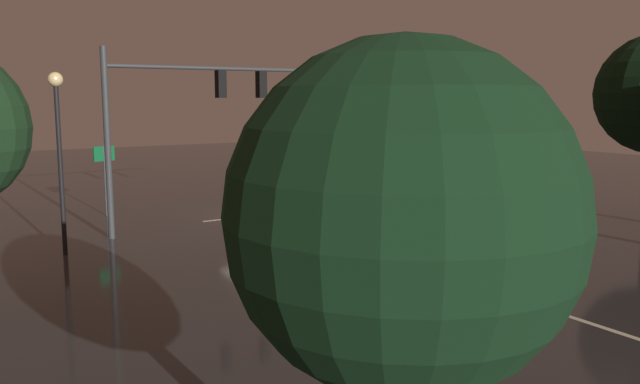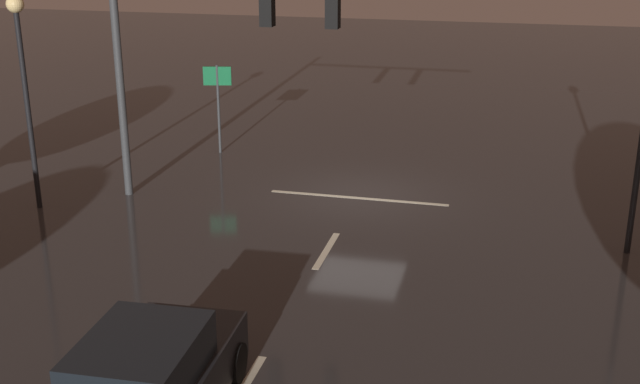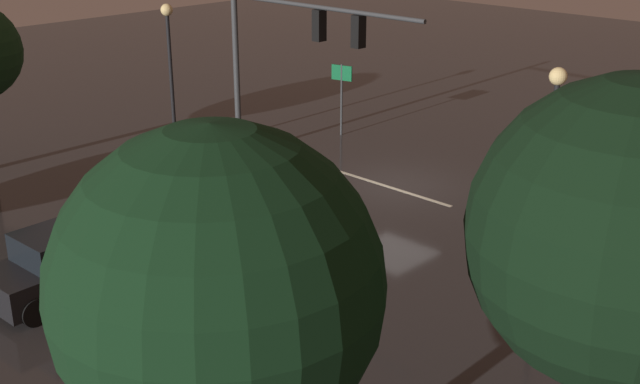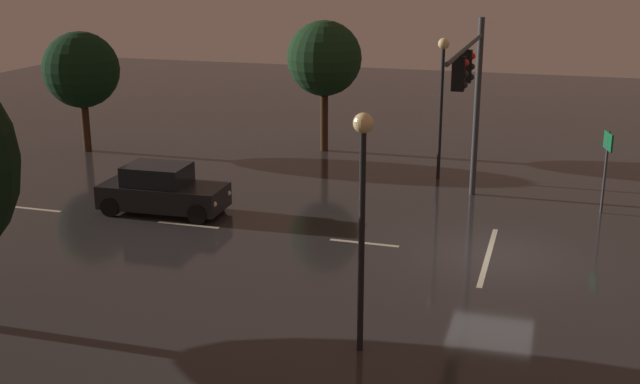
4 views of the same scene
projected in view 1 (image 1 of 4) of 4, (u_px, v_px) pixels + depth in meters
ground_plane at (257, 215)px, 26.91m from camera, size 80.00×80.00×0.00m
traffic_signal_assembly at (184, 104)px, 23.17m from camera, size 8.48×0.47×6.50m
lane_dash_far at (308, 231)px, 23.58m from camera, size 0.16×2.20×0.01m
lane_dash_mid at (418, 267)px, 18.59m from camera, size 0.16×2.20×0.01m
lane_dash_near at (608, 329)px, 13.59m from camera, size 0.16×2.20×0.01m
stop_bar at (260, 215)px, 26.73m from camera, size 5.00×0.16×0.01m
car_approaching at (426, 254)px, 16.78m from camera, size 2.06×4.43×1.70m
street_lamp_left_kerb at (423, 122)px, 28.00m from camera, size 0.44×0.44×5.42m
street_lamp_right_kerb at (58, 130)px, 19.50m from camera, size 0.44×0.44×5.56m
route_sign at (104, 165)px, 26.37m from camera, size 0.89×0.27×2.90m
tree_right_near at (402, 218)px, 6.09m from camera, size 3.39×3.39×5.41m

